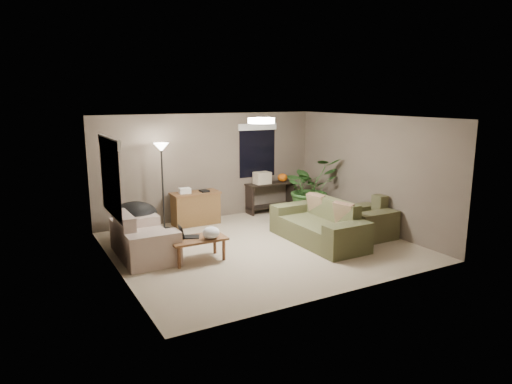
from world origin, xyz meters
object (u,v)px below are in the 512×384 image
desk (196,208)px  houseplant (310,194)px  main_sofa (319,227)px  papasan_chair (135,218)px  console_table (271,195)px  coffee_table (197,241)px  loveseat (142,241)px  floor_lamp (162,158)px  armchair (366,223)px  cat_scratching_post (354,222)px

desk → houseplant: size_ratio=0.75×
main_sofa → houseplant: 1.95m
papasan_chair → houseplant: bearing=-3.0°
console_table → houseplant: 1.09m
coffee_table → desk: desk is taller
desk → papasan_chair: 1.62m
main_sofa → console_table: size_ratio=1.69×
coffee_table → console_table: 3.83m
main_sofa → console_table: bearing=81.3°
loveseat → floor_lamp: floor_lamp is taller
main_sofa → coffee_table: 2.57m
armchair → main_sofa: bearing=169.2°
main_sofa → papasan_chair: main_sofa is taller
armchair → papasan_chair: armchair is taller
desk → console_table: bearing=4.6°
coffee_table → cat_scratching_post: bearing=0.4°
console_table → houseplant: bearing=-58.8°
loveseat → houseplant: size_ratio=1.09×
desk → cat_scratching_post: desk is taller
coffee_table → armchair: bearing=-5.9°
coffee_table → floor_lamp: 2.52m
main_sofa → coffee_table: bearing=176.2°
armchair → console_table: (-0.66, 2.80, 0.14)m
coffee_table → loveseat: bearing=139.9°
main_sofa → floor_lamp: floor_lamp is taller
console_table → armchair: bearing=-76.8°
loveseat → coffee_table: bearing=-40.1°
main_sofa → papasan_chair: bearing=149.7°
floor_lamp → papasan_chair: bearing=-148.2°
cat_scratching_post → main_sofa: bearing=-169.8°
loveseat → houseplant: bearing=10.8°
papasan_chair → houseplant: houseplant is taller
loveseat → desk: 2.29m
loveseat → papasan_chair: (0.14, 1.04, 0.17)m
armchair → houseplant: houseplant is taller
cat_scratching_post → console_table: bearing=105.8°
cat_scratching_post → papasan_chair: bearing=158.5°
coffee_table → papasan_chair: 1.85m
houseplant → papasan_chair: bearing=177.0°
coffee_table → floor_lamp: size_ratio=0.52×
loveseat → cat_scratching_post: 4.49m
coffee_table → console_table: (2.96, 2.43, 0.08)m
floor_lamp → cat_scratching_post: 4.38m
armchair → floor_lamp: size_ratio=0.52×
floor_lamp → cat_scratching_post: bearing=-31.3°
coffee_table → cat_scratching_post: (3.64, 0.03, -0.14)m
main_sofa → armchair: same height
loveseat → armchair: 4.54m
coffee_table → main_sofa: bearing=-3.8°
main_sofa → floor_lamp: size_ratio=1.15×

